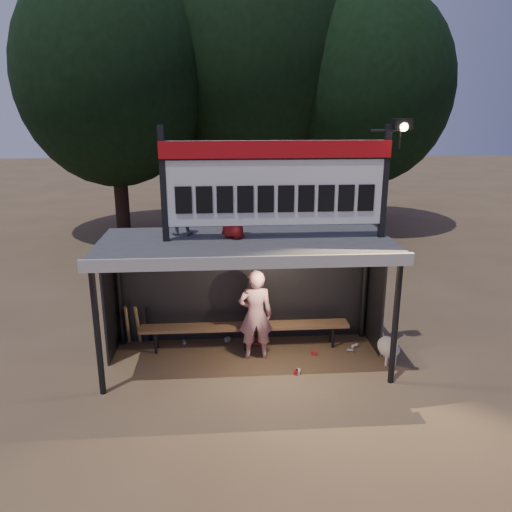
{
  "coord_description": "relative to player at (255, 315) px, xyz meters",
  "views": [
    {
      "loc": [
        -0.42,
        -8.23,
        4.47
      ],
      "look_at": [
        0.2,
        0.4,
        1.9
      ],
      "focal_mm": 35.0,
      "sensor_mm": 36.0,
      "label": 1
    }
  ],
  "objects": [
    {
      "name": "bats",
      "position": [
        -2.25,
        0.66,
        -0.42
      ],
      "size": [
        0.47,
        0.32,
        0.84
      ],
      "color": "olive",
      "rests_on": "ground"
    },
    {
      "name": "tree_right",
      "position": [
        4.83,
        10.34,
        4.33
      ],
      "size": [
        6.08,
        6.08,
        8.72
      ],
      "color": "black",
      "rests_on": "ground"
    },
    {
      "name": "bench",
      "position": [
        -0.17,
        0.39,
        -0.42
      ],
      "size": [
        4.0,
        0.35,
        0.48
      ],
      "color": "#886140",
      "rests_on": "ground"
    },
    {
      "name": "tree_mid",
      "position": [
        0.83,
        11.34,
        5.31
      ],
      "size": [
        7.22,
        7.22,
        10.36
      ],
      "color": "#2E2114",
      "rests_on": "ground"
    },
    {
      "name": "player",
      "position": [
        0.0,
        0.0,
        0.0
      ],
      "size": [
        0.63,
        0.41,
        1.71
      ],
      "primitive_type": "imported",
      "rotation": [
        0.0,
        0.0,
        3.13
      ],
      "color": "white",
      "rests_on": "ground"
    },
    {
      "name": "tree_left",
      "position": [
        -4.17,
        9.84,
        4.66
      ],
      "size": [
        6.46,
        6.46,
        9.27
      ],
      "color": "black",
      "rests_on": "ground"
    },
    {
      "name": "litter",
      "position": [
        0.55,
        0.08,
        -0.82
      ],
      "size": [
        3.44,
        1.49,
        0.08
      ],
      "color": "red",
      "rests_on": "ground"
    },
    {
      "name": "child_b",
      "position": [
        -0.38,
        -0.02,
        2.01
      ],
      "size": [
        0.62,
        0.62,
        1.09
      ],
      "primitive_type": "imported",
      "rotation": [
        0.0,
        0.0,
        2.36
      ],
      "color": "#A41919",
      "rests_on": "dugout_shelter"
    },
    {
      "name": "child_a",
      "position": [
        -1.33,
        0.28,
        1.96
      ],
      "size": [
        0.49,
        0.39,
        0.99
      ],
      "primitive_type": "imported",
      "rotation": [
        0.0,
        0.0,
        3.17
      ],
      "color": "gray",
      "rests_on": "dugout_shelter"
    },
    {
      "name": "ground",
      "position": [
        -0.17,
        -0.16,
        -0.85
      ],
      "size": [
        80.0,
        80.0,
        0.0
      ],
      "primitive_type": "plane",
      "color": "brown",
      "rests_on": "ground"
    },
    {
      "name": "dog",
      "position": [
        2.42,
        -0.35,
        -0.58
      ],
      "size": [
        0.36,
        0.81,
        0.49
      ],
      "color": "silver",
      "rests_on": "ground"
    },
    {
      "name": "dugout_shelter",
      "position": [
        -0.17,
        0.09,
        0.99
      ],
      "size": [
        5.1,
        2.08,
        2.32
      ],
      "color": "#3D3D3F",
      "rests_on": "ground"
    },
    {
      "name": "scoreboard_assembly",
      "position": [
        0.38,
        -0.17,
        2.47
      ],
      "size": [
        4.1,
        0.27,
        1.99
      ],
      "color": "black",
      "rests_on": "dugout_shelter"
    }
  ]
}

